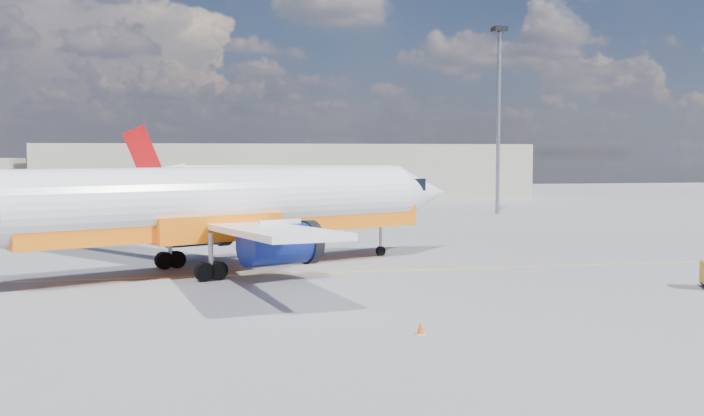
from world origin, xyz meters
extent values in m
plane|color=slate|center=(0.00, 0.00, 0.00)|extent=(240.00, 240.00, 0.00)
cube|color=yellow|center=(0.00, 3.00, 0.01)|extent=(70.00, 0.15, 0.01)
cube|color=beige|center=(5.00, 75.00, 4.00)|extent=(70.00, 14.00, 8.00)
cylinder|color=white|center=(-6.61, 4.87, 4.02)|extent=(23.87, 13.81, 3.80)
cone|color=white|center=(6.55, 11.00, 4.02)|extent=(5.65, 5.33, 3.80)
cube|color=black|center=(5.13, 10.34, 4.63)|extent=(2.81, 3.13, 0.78)
cube|color=orange|center=(-6.11, 5.11, 2.74)|extent=(23.59, 13.21, 1.34)
cube|color=white|center=(-11.43, 11.25, 3.01)|extent=(11.21, 12.66, 0.90)
cube|color=white|center=(-4.83, -2.92, 3.01)|extent=(6.06, 13.84, 0.90)
cylinder|color=navy|center=(-8.23, 9.66, 1.95)|extent=(4.54, 3.62, 2.12)
cylinder|color=navy|center=(-3.99, 0.55, 1.95)|extent=(4.54, 3.62, 2.12)
cylinder|color=black|center=(-6.61, 10.42, 1.95)|extent=(1.50, 2.36, 2.34)
cylinder|color=black|center=(-2.37, 1.31, 1.95)|extent=(1.50, 2.36, 2.34)
cylinder|color=#93939B|center=(3.51, 9.59, 1.40)|extent=(0.27, 0.27, 2.34)
cylinder|color=black|center=(3.51, 9.59, 0.31)|extent=(0.68, 0.51, 0.63)
cylinder|color=black|center=(-9.77, 6.36, 0.50)|extent=(1.09, 0.81, 1.00)
cylinder|color=black|center=(-7.51, 1.50, 0.50)|extent=(1.09, 0.81, 1.00)
cylinder|color=white|center=(1.04, 53.62, 3.58)|extent=(22.14, 6.75, 3.38)
cone|color=white|center=(13.82, 51.61, 3.58)|extent=(4.46, 3.96, 3.38)
cone|color=white|center=(-13.20, 55.87, 3.93)|extent=(7.38, 4.26, 3.21)
cube|color=black|center=(12.44, 51.82, 4.13)|extent=(2.03, 2.52, 0.70)
cube|color=white|center=(1.54, 53.54, 2.44)|extent=(22.05, 6.16, 1.19)
cube|color=white|center=(0.66, 60.73, 2.69)|extent=(4.22, 12.17, 0.80)
cube|color=white|center=(-1.52, 46.98, 2.69)|extent=(7.59, 12.23, 0.80)
cylinder|color=white|center=(2.23, 57.97, 1.74)|extent=(3.83, 2.43, 1.89)
cylinder|color=white|center=(0.84, 49.12, 1.74)|extent=(3.83, 2.43, 1.89)
cylinder|color=black|center=(3.81, 57.72, 1.74)|extent=(0.82, 2.14, 2.09)
cylinder|color=black|center=(2.41, 48.88, 1.74)|extent=(0.82, 2.14, 2.09)
cube|color=#BA0E11|center=(-14.68, 56.10, 6.96)|extent=(4.66, 1.02, 6.21)
cube|color=white|center=(-14.18, 59.25, 4.58)|extent=(2.94, 5.26, 0.18)
cube|color=white|center=(-15.17, 52.96, 4.58)|extent=(4.21, 5.42, 0.18)
cylinder|color=#93939B|center=(10.87, 52.07, 1.24)|extent=(0.20, 0.20, 2.09)
cylinder|color=black|center=(10.87, 52.07, 0.28)|extent=(0.59, 0.32, 0.56)
cylinder|color=black|center=(-0.55, 56.29, 0.45)|extent=(0.94, 0.51, 0.90)
cylinder|color=black|center=(-1.29, 51.57, 0.45)|extent=(0.94, 0.51, 0.90)
cube|color=white|center=(-0.08, -12.38, 0.02)|extent=(0.35, 0.35, 0.03)
cone|color=#F45009|center=(-0.08, -12.38, 0.26)|extent=(0.30, 0.30, 0.45)
cylinder|color=#93939B|center=(24.18, 41.64, 9.92)|extent=(0.44, 0.44, 19.84)
cube|color=black|center=(24.18, 41.64, 20.14)|extent=(1.49, 1.49, 0.50)
camera|label=1|loc=(-8.02, -39.90, 6.68)|focal=40.00mm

